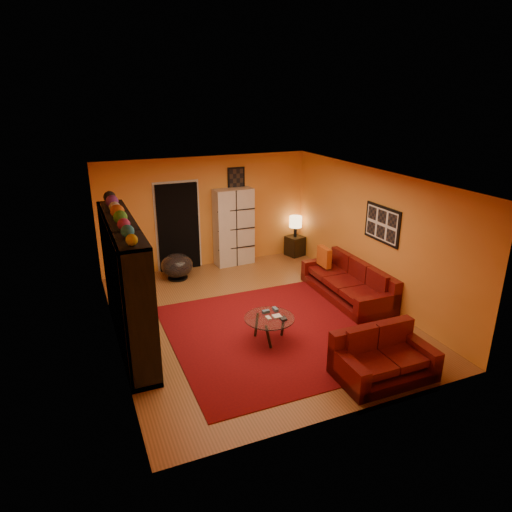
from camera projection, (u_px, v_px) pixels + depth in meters
name	position (u px, v px, depth m)	size (l,w,h in m)	color
floor	(256.00, 316.00, 8.55)	(6.00, 6.00, 0.00)	brown
ceiling	(256.00, 178.00, 7.66)	(6.00, 6.00, 0.00)	white
wall_back	(206.00, 212.00, 10.71)	(6.00, 6.00, 0.00)	orange
wall_front	(352.00, 326.00, 5.51)	(6.00, 6.00, 0.00)	orange
wall_left	(110.00, 271.00, 7.20)	(6.00, 6.00, 0.00)	orange
wall_right	(372.00, 235.00, 9.02)	(6.00, 6.00, 0.00)	orange
rug	(276.00, 332.00, 7.98)	(3.60, 3.60, 0.01)	#5F0A0F
doorway	(178.00, 227.00, 10.51)	(0.95, 0.10, 2.04)	black
wall_art_right	(382.00, 224.00, 8.65)	(0.03, 1.00, 0.70)	black
wall_art_back	(236.00, 178.00, 10.71)	(0.42, 0.03, 0.52)	black
entertainment_unit	(126.00, 284.00, 7.36)	(0.45, 3.00, 2.10)	black
tv	(130.00, 287.00, 7.40)	(0.12, 0.90, 0.52)	black
sofa	(350.00, 283.00, 9.31)	(0.98, 2.29, 0.85)	#530B0C
loveseat	(381.00, 357.00, 6.71)	(1.42, 0.86, 0.85)	#530B0C
throw_pillow	(324.00, 257.00, 9.78)	(0.12, 0.42, 0.42)	#CC5416
coffee_table	(269.00, 320.00, 7.60)	(0.84, 0.84, 0.42)	silver
storage_cabinet	(234.00, 227.00, 10.88)	(0.92, 0.41, 1.84)	silver
bowl_chair	(177.00, 266.00, 10.17)	(0.71, 0.71, 0.57)	black
side_table	(295.00, 246.00, 11.66)	(0.40, 0.40, 0.50)	black
table_lamp	(296.00, 222.00, 11.45)	(0.32, 0.32, 0.53)	black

